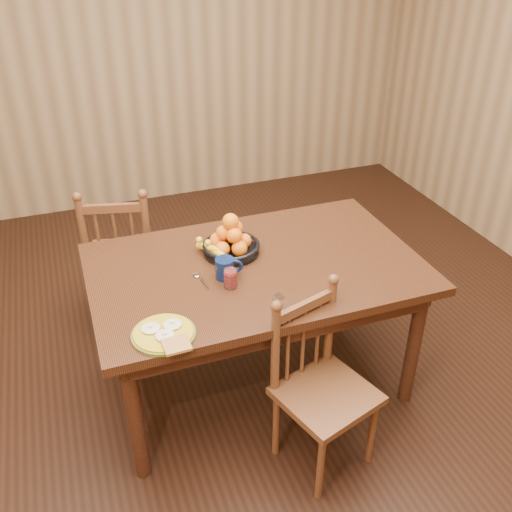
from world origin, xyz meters
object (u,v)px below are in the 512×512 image
object	(u,v)px
dining_table	(256,279)
chair_near	(321,387)
fruit_bowl	(230,242)
breakfast_plate	(164,334)
coffee_mug	(226,268)
chair_far	(123,257)

from	to	relation	value
dining_table	chair_near	distance (m)	0.62
chair_near	fruit_bowl	xyz separation A→B (m)	(-0.19, 0.71, 0.40)
breakfast_plate	fruit_bowl	bearing A→B (deg)	49.67
chair_near	coffee_mug	xyz separation A→B (m)	(-0.27, 0.51, 0.38)
breakfast_plate	fruit_bowl	xyz separation A→B (m)	(0.45, 0.53, 0.05)
chair_far	coffee_mug	xyz separation A→B (m)	(0.39, -0.85, 0.35)
breakfast_plate	chair_far	bearing A→B (deg)	91.22
chair_near	fruit_bowl	distance (m)	0.84
chair_far	chair_near	xyz separation A→B (m)	(0.66, -1.36, -0.03)
dining_table	coffee_mug	world-z (taller)	coffee_mug
dining_table	fruit_bowl	xyz separation A→B (m)	(-0.08, 0.15, 0.15)
chair_near	fruit_bowl	bearing A→B (deg)	87.29
fruit_bowl	dining_table	bearing A→B (deg)	-60.43
coffee_mug	chair_near	bearing A→B (deg)	-61.83
breakfast_plate	coffee_mug	size ratio (longest dim) A/B	2.16
breakfast_plate	dining_table	bearing A→B (deg)	35.61
chair_far	dining_table	bearing A→B (deg)	139.16
chair_far	breakfast_plate	size ratio (longest dim) A/B	3.21
dining_table	breakfast_plate	xyz separation A→B (m)	(-0.53, -0.38, 0.10)
dining_table	breakfast_plate	bearing A→B (deg)	-144.39
fruit_bowl	breakfast_plate	bearing A→B (deg)	-130.33
chair_far	breakfast_plate	world-z (taller)	chair_far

